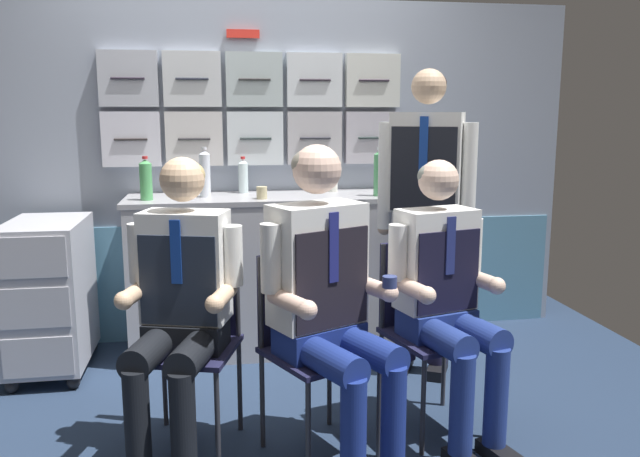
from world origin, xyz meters
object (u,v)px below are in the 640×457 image
at_px(folding_chair_right, 307,328).
at_px(crew_member_by_counter, 446,289).
at_px(folding_chair_left, 194,324).
at_px(water_bottle_tall, 243,176).
at_px(service_trolley, 49,292).
at_px(crew_member_left, 180,297).
at_px(folding_chair_by_counter, 425,313).
at_px(crew_member_right, 328,290).
at_px(crew_member_standing, 426,196).
at_px(paper_cup_blue, 332,186).

bearing_deg(folding_chair_right, crew_member_by_counter, -2.54).
distance_m(folding_chair_left, water_bottle_tall, 1.38).
distance_m(service_trolley, crew_member_left, 1.33).
distance_m(crew_member_left, folding_chair_by_counter, 1.13).
relative_size(crew_member_right, crew_member_standing, 0.79).
xyz_separation_m(folding_chair_by_counter, crew_member_by_counter, (0.04, -0.16, 0.16)).
xyz_separation_m(crew_member_right, crew_member_standing, (0.69, 0.85, 0.26)).
distance_m(crew_member_left, crew_member_by_counter, 1.15).
height_order(crew_member_left, folding_chair_by_counter, crew_member_left).
bearing_deg(crew_member_by_counter, crew_member_left, 179.23).
distance_m(folding_chair_right, water_bottle_tall, 1.49).
bearing_deg(folding_chair_left, crew_member_standing, 24.30).
bearing_deg(service_trolley, crew_member_right, -40.75).
distance_m(service_trolley, crew_member_right, 1.83).
xyz_separation_m(folding_chair_left, folding_chair_right, (0.49, -0.14, 0.00)).
height_order(service_trolley, folding_chair_right, service_trolley).
bearing_deg(folding_chair_by_counter, crew_member_right, -151.75).
height_order(folding_chair_left, folding_chair_right, same).
bearing_deg(crew_member_left, folding_chair_by_counter, 7.31).
bearing_deg(folding_chair_right, crew_member_standing, 42.91).
bearing_deg(water_bottle_tall, crew_member_by_counter, -59.92).
bearing_deg(crew_member_by_counter, water_bottle_tall, 120.08).
height_order(folding_chair_left, crew_member_standing, crew_member_standing).
relative_size(folding_chair_left, crew_member_standing, 0.51).
bearing_deg(crew_member_left, paper_cup_blue, 57.08).
relative_size(folding_chair_left, water_bottle_tall, 3.80).
xyz_separation_m(folding_chair_right, crew_member_right, (0.07, -0.14, 0.21)).
height_order(folding_chair_left, crew_member_by_counter, crew_member_by_counter).
relative_size(crew_member_left, water_bottle_tall, 5.64).
bearing_deg(crew_member_standing, crew_member_right, -129.18).
height_order(service_trolley, crew_member_by_counter, crew_member_by_counter).
height_order(service_trolley, folding_chair_by_counter, service_trolley).
height_order(folding_chair_left, paper_cup_blue, paper_cup_blue).
bearing_deg(service_trolley, paper_cup_blue, 11.08).
xyz_separation_m(folding_chair_right, water_bottle_tall, (-0.20, 1.38, 0.53)).
xyz_separation_m(crew_member_left, paper_cup_blue, (0.89, 1.38, 0.29)).
bearing_deg(folding_chair_by_counter, paper_cup_blue, 99.80).
xyz_separation_m(folding_chair_by_counter, crew_member_standing, (0.18, 0.57, 0.47)).
xyz_separation_m(service_trolley, crew_member_standing, (2.06, -0.34, 0.54)).
relative_size(crew_member_standing, paper_cup_blue, 22.93).
distance_m(crew_member_by_counter, water_bottle_tall, 1.67).
bearing_deg(folding_chair_left, water_bottle_tall, 76.88).
distance_m(folding_chair_left, crew_member_by_counter, 1.13).
relative_size(crew_member_left, crew_member_by_counter, 1.02).
relative_size(folding_chair_by_counter, crew_member_standing, 0.51).
xyz_separation_m(folding_chair_left, folding_chair_by_counter, (1.06, -0.01, 0.00)).
distance_m(service_trolley, crew_member_standing, 2.16).
height_order(folding_chair_by_counter, water_bottle_tall, water_bottle_tall).
xyz_separation_m(service_trolley, crew_member_by_counter, (1.92, -1.07, 0.22)).
height_order(crew_member_left, crew_member_standing, crew_member_standing).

